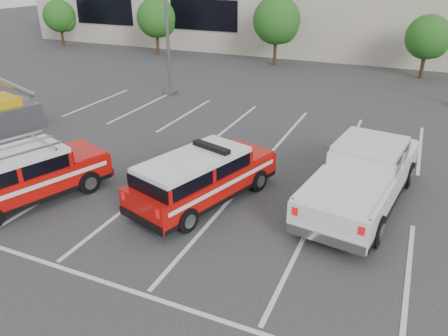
# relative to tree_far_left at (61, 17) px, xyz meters

# --- Properties ---
(ground) EXTENTS (120.00, 120.00, 0.00)m
(ground) POSITION_rel_tree_far_left_xyz_m (24.91, -22.05, -2.50)
(ground) COLOR #2E2E30
(ground) RESTS_ON ground
(stall_markings) EXTENTS (23.00, 15.00, 0.01)m
(stall_markings) POSITION_rel_tree_far_left_xyz_m (24.91, -17.55, -2.50)
(stall_markings) COLOR silver
(stall_markings) RESTS_ON ground
(tree_far_left) EXTENTS (2.77, 2.77, 3.99)m
(tree_far_left) POSITION_rel_tree_far_left_xyz_m (0.00, 0.00, 0.00)
(tree_far_left) COLOR #3F2B19
(tree_far_left) RESTS_ON ground
(tree_left) EXTENTS (3.07, 3.07, 4.42)m
(tree_left) POSITION_rel_tree_far_left_xyz_m (10.00, 0.00, 0.27)
(tree_left) COLOR #3F2B19
(tree_left) RESTS_ON ground
(tree_mid_left) EXTENTS (3.37, 3.37, 4.85)m
(tree_mid_left) POSITION_rel_tree_far_left_xyz_m (20.00, 0.00, 0.54)
(tree_mid_left) COLOR #3F2B19
(tree_mid_left) RESTS_ON ground
(tree_mid_right) EXTENTS (2.77, 2.77, 3.99)m
(tree_mid_right) POSITION_rel_tree_far_left_xyz_m (30.00, 0.00, 0.00)
(tree_mid_right) COLOR #3F2B19
(tree_mid_right) RESTS_ON ground
(fire_chief_suv) EXTENTS (3.27, 5.38, 1.78)m
(fire_chief_suv) POSITION_rel_tree_far_left_xyz_m (24.16, -20.47, -1.77)
(fire_chief_suv) COLOR #AD0C08
(fire_chief_suv) RESTS_ON ground
(white_pickup) EXTENTS (2.98, 6.45, 1.91)m
(white_pickup) POSITION_rel_tree_far_left_xyz_m (28.69, -18.60, -1.74)
(white_pickup) COLOR silver
(white_pickup) RESTS_ON ground
(ladder_suv) EXTENTS (3.46, 5.24, 1.92)m
(ladder_suv) POSITION_rel_tree_far_left_xyz_m (19.12, -22.73, -1.73)
(ladder_suv) COLOR #AD0C08
(ladder_suv) RESTS_ON ground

